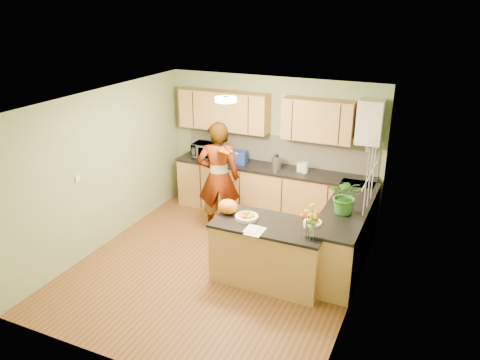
% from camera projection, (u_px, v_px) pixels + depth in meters
% --- Properties ---
extents(floor, '(4.50, 4.50, 0.00)m').
position_uv_depth(floor, '(219.00, 265.00, 7.06)').
color(floor, brown).
rests_on(floor, ground).
extents(ceiling, '(4.00, 4.50, 0.02)m').
position_uv_depth(ceiling, '(216.00, 101.00, 6.14)').
color(ceiling, white).
rests_on(ceiling, wall_back).
extents(wall_back, '(4.00, 0.02, 2.50)m').
position_uv_depth(wall_back, '(273.00, 146.00, 8.51)').
color(wall_back, gray).
rests_on(wall_back, floor).
extents(wall_front, '(4.00, 0.02, 2.50)m').
position_uv_depth(wall_front, '(117.00, 267.00, 4.69)').
color(wall_front, gray).
rests_on(wall_front, floor).
extents(wall_left, '(0.02, 4.50, 2.50)m').
position_uv_depth(wall_left, '(104.00, 169.00, 7.36)').
color(wall_left, gray).
rests_on(wall_left, floor).
extents(wall_right, '(0.02, 4.50, 2.50)m').
position_uv_depth(wall_right, '(360.00, 213.00, 5.84)').
color(wall_right, gray).
rests_on(wall_right, floor).
extents(back_counter, '(3.64, 0.62, 0.94)m').
position_uv_depth(back_counter, '(271.00, 192.00, 8.50)').
color(back_counter, '#B27947').
rests_on(back_counter, floor).
extents(right_counter, '(0.62, 2.24, 0.94)m').
position_uv_depth(right_counter, '(346.00, 235.00, 6.96)').
color(right_counter, '#B27947').
rests_on(right_counter, floor).
extents(splashback, '(3.60, 0.02, 0.52)m').
position_uv_depth(splashback, '(278.00, 149.00, 8.48)').
color(splashback, beige).
rests_on(splashback, back_counter).
extents(upper_cabinets, '(3.20, 0.34, 0.70)m').
position_uv_depth(upper_cabinets, '(261.00, 114.00, 8.22)').
color(upper_cabinets, '#B27947').
rests_on(upper_cabinets, wall_back).
extents(boiler, '(0.40, 0.30, 0.86)m').
position_uv_depth(boiler, '(370.00, 122.00, 7.49)').
color(boiler, silver).
rests_on(boiler, wall_back).
extents(window_right, '(0.01, 1.30, 1.05)m').
position_uv_depth(window_right, '(370.00, 175.00, 6.24)').
color(window_right, silver).
rests_on(window_right, wall_right).
extents(light_switch, '(0.02, 0.09, 0.09)m').
position_uv_depth(light_switch, '(78.00, 178.00, 6.83)').
color(light_switch, silver).
rests_on(light_switch, wall_left).
extents(ceiling_lamp, '(0.30, 0.30, 0.07)m').
position_uv_depth(ceiling_lamp, '(226.00, 99.00, 6.41)').
color(ceiling_lamp, '#FFEABF').
rests_on(ceiling_lamp, ceiling).
extents(peninsula_island, '(1.56, 0.80, 0.90)m').
position_uv_depth(peninsula_island, '(269.00, 252.00, 6.53)').
color(peninsula_island, '#B27947').
rests_on(peninsula_island, floor).
extents(fruit_dish, '(0.32, 0.32, 0.11)m').
position_uv_depth(fruit_dish, '(247.00, 216.00, 6.49)').
color(fruit_dish, '#FAEBC8').
rests_on(fruit_dish, peninsula_island).
extents(orange_bowl, '(0.25, 0.25, 0.14)m').
position_uv_depth(orange_bowl, '(313.00, 222.00, 6.26)').
color(orange_bowl, '#FAEBC8').
rests_on(orange_bowl, peninsula_island).
extents(flower_vase, '(0.26, 0.26, 0.48)m').
position_uv_depth(flower_vase, '(310.00, 215.00, 5.87)').
color(flower_vase, silver).
rests_on(flower_vase, peninsula_island).
extents(orange_bag, '(0.32, 0.28, 0.21)m').
position_uv_depth(orange_bag, '(228.00, 207.00, 6.62)').
color(orange_bag, orange).
rests_on(orange_bag, peninsula_island).
extents(papers, '(0.22, 0.30, 0.01)m').
position_uv_depth(papers, '(255.00, 231.00, 6.15)').
color(papers, white).
rests_on(papers, peninsula_island).
extents(violinist, '(0.82, 0.68, 1.93)m').
position_uv_depth(violinist, '(219.00, 178.00, 7.79)').
color(violinist, tan).
rests_on(violinist, floor).
extents(violin, '(0.62, 0.54, 0.15)m').
position_uv_depth(violin, '(223.00, 150.00, 7.31)').
color(violin, '#541A05').
rests_on(violin, violinist).
extents(microwave, '(0.52, 0.35, 0.28)m').
position_uv_depth(microwave, '(207.00, 151.00, 8.78)').
color(microwave, silver).
rests_on(microwave, back_counter).
extents(blue_box, '(0.30, 0.23, 0.23)m').
position_uv_depth(blue_box, '(239.00, 157.00, 8.51)').
color(blue_box, navy).
rests_on(blue_box, back_counter).
extents(kettle, '(0.17, 0.17, 0.32)m').
position_uv_depth(kettle, '(276.00, 162.00, 8.22)').
color(kettle, '#B9B9BE').
rests_on(kettle, back_counter).
extents(jar_cream, '(0.12, 0.12, 0.15)m').
position_uv_depth(jar_cream, '(300.00, 167.00, 8.10)').
color(jar_cream, '#FAEBC8').
rests_on(jar_cream, back_counter).
extents(jar_white, '(0.14, 0.14, 0.18)m').
position_uv_depth(jar_white, '(305.00, 168.00, 8.05)').
color(jar_white, silver).
rests_on(jar_white, back_counter).
extents(potted_plant, '(0.50, 0.44, 0.54)m').
position_uv_depth(potted_plant, '(346.00, 196.00, 6.47)').
color(potted_plant, '#307326').
rests_on(potted_plant, right_counter).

